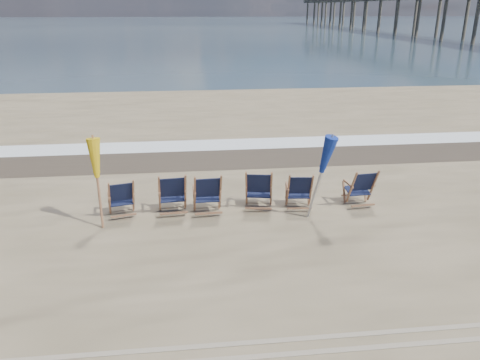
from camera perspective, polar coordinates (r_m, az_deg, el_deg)
The scene contains 12 objects.
ocean at distance 135.78m, azimuth -6.32°, elevation 18.27°, with size 400.00×400.00×0.00m, color #364B5A.
surf_foam at distance 16.68m, azimuth -2.37°, elevation 4.34°, with size 200.00×1.40×0.01m, color silver.
wet_sand_strip at distance 15.25m, azimuth -1.95°, elevation 2.80°, with size 200.00×2.60×0.00m, color #42362A.
beach_chair_0 at distance 11.07m, azimuth -12.84°, elevation -2.01°, with size 0.61×0.69×0.96m, color #111734, non-canonical shape.
beach_chair_1 at distance 10.94m, azimuth -6.66°, elevation -1.61°, with size 0.68×0.76×1.06m, color #111734, non-canonical shape.
beach_chair_2 at distance 10.86m, azimuth -2.40°, elevation -1.67°, with size 0.68×0.76×1.06m, color #111734, non-canonical shape.
beach_chair_3 at distance 11.08m, azimuth 3.82°, elevation -1.25°, with size 0.67×0.76×1.05m, color #111734, non-canonical shape.
beach_chair_4 at distance 11.21m, azimuth 8.66°, elevation -1.38°, with size 0.62×0.70×0.97m, color #111734, non-canonical shape.
beach_chair_5 at distance 11.76m, azimuth 15.92°, elevation -0.86°, with size 0.64×0.72×1.00m, color #111734, non-canonical shape.
umbrella_yellow at distance 10.41m, azimuth -17.18°, elevation 1.93°, with size 0.30×0.30×1.98m.
umbrella_blue at distance 10.41m, azimuth 9.71°, elevation 2.84°, with size 0.30×0.30×2.03m.
fishing_pier at distance 90.59m, azimuth 20.28°, elevation 19.19°, with size 4.40×140.00×9.30m, color brown, non-canonical shape.
Camera 1 is at (-1.12, -7.70, 4.59)m, focal length 35.00 mm.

